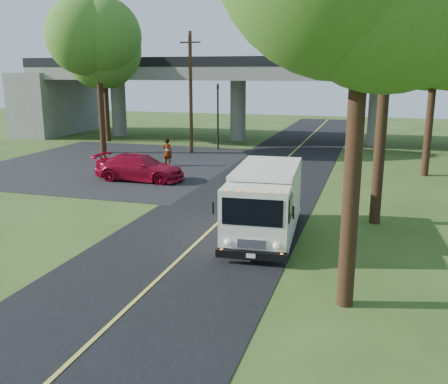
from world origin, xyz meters
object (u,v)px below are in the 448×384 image
at_px(tree_left_far, 105,56).
at_px(step_van, 265,200).
at_px(tree_right_far, 442,32).
at_px(pedestrian, 168,152).
at_px(traffic_signal, 218,110).
at_px(tree_left_lot, 99,46).
at_px(utility_pole, 191,92).
at_px(red_sedan, 140,167).

relative_size(tree_left_far, step_van, 1.55).
xyz_separation_m(tree_right_far, tree_left_far, (-26.00, 8.00, -0.85)).
bearing_deg(step_van, pedestrian, 122.44).
relative_size(traffic_signal, tree_right_far, 0.47).
distance_m(tree_right_far, tree_left_lot, 23.09).
height_order(utility_pole, step_van, utility_pole).
xyz_separation_m(utility_pole, pedestrian, (0.39, -5.58, -3.67)).
bearing_deg(pedestrian, traffic_signal, -91.62).
height_order(red_sedan, pedestrian, pedestrian).
distance_m(tree_right_far, step_van, 17.00).
distance_m(utility_pole, pedestrian, 6.70).
relative_size(tree_right_far, red_sedan, 2.12).
xyz_separation_m(traffic_signal, utility_pole, (-1.50, -2.00, 1.40)).
relative_size(traffic_signal, red_sedan, 1.00).
distance_m(traffic_signal, pedestrian, 8.00).
relative_size(tree_left_lot, tree_left_far, 1.06).
relative_size(tree_right_far, tree_left_lot, 1.05).
relative_size(tree_right_far, step_van, 1.72).
xyz_separation_m(tree_right_far, step_van, (-7.01, -13.88, -6.88)).
bearing_deg(tree_left_far, tree_right_far, -17.10).
bearing_deg(pedestrian, tree_right_far, -168.32).
bearing_deg(red_sedan, tree_left_far, 34.00).
bearing_deg(traffic_signal, red_sedan, -93.88).
bearing_deg(tree_left_lot, step_van, -44.81).
bearing_deg(pedestrian, utility_pole, -79.30).
xyz_separation_m(tree_right_far, pedestrian, (-16.32, -1.42, -7.38)).
height_order(tree_right_far, tree_left_far, tree_right_far).
distance_m(tree_left_far, pedestrian, 15.01).
distance_m(tree_right_far, red_sedan, 18.74).
xyz_separation_m(traffic_signal, tree_left_far, (-10.79, 1.84, 4.25)).
distance_m(traffic_signal, step_van, 21.73).
xyz_separation_m(tree_left_lot, red_sedan, (6.96, -8.10, -7.15)).
relative_size(tree_right_far, tree_left_far, 1.11).
xyz_separation_m(tree_left_far, pedestrian, (9.68, -9.42, -6.53)).
bearing_deg(step_van, red_sedan, 134.92).
height_order(utility_pole, tree_left_far, tree_left_far).
bearing_deg(traffic_signal, step_van, -67.76).
xyz_separation_m(utility_pole, tree_right_far, (16.71, -4.16, 3.71)).
height_order(step_van, red_sedan, step_van).
bearing_deg(traffic_signal, pedestrian, -98.33).
distance_m(traffic_signal, red_sedan, 12.53).
height_order(step_van, pedestrian, step_van).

